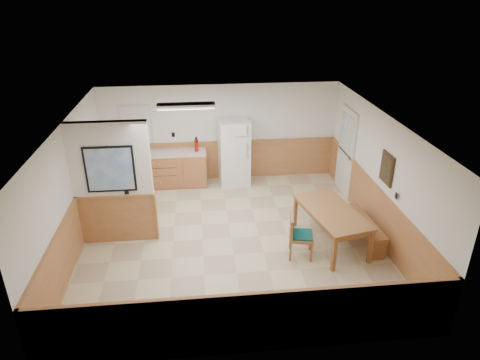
{
  "coord_description": "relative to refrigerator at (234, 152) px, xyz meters",
  "views": [
    {
      "loc": [
        -0.61,
        -7.42,
        4.81
      ],
      "look_at": [
        0.23,
        0.4,
        1.12
      ],
      "focal_mm": 32.0,
      "sensor_mm": 36.0,
      "label": 1
    }
  ],
  "objects": [
    {
      "name": "left_wall",
      "position": [
        -3.31,
        -2.63,
        0.4
      ],
      "size": [
        0.02,
        6.0,
        2.5
      ],
      "primitive_type": "cube",
      "color": "white",
      "rests_on": "ground"
    },
    {
      "name": "kitchen_counter",
      "position": [
        -1.52,
        0.05,
        -0.39
      ],
      "size": [
        2.2,
        0.61,
        1.0
      ],
      "color": "#B1693F",
      "rests_on": "ground"
    },
    {
      "name": "wall_painting",
      "position": [
        2.66,
        -2.93,
        0.7
      ],
      "size": [
        0.04,
        0.5,
        0.6
      ],
      "color": "#322314",
      "rests_on": "right_wall"
    },
    {
      "name": "wainscot_right",
      "position": [
        2.67,
        -2.63,
        -0.35
      ],
      "size": [
        0.04,
        6.0,
        1.0
      ],
      "primitive_type": "cube",
      "color": "#BC714B",
      "rests_on": "ground"
    },
    {
      "name": "right_wall",
      "position": [
        2.69,
        -2.63,
        0.4
      ],
      "size": [
        0.02,
        6.0,
        2.5
      ],
      "primitive_type": "cube",
      "color": "white",
      "rests_on": "ground"
    },
    {
      "name": "fire_extinguisher",
      "position": [
        -0.94,
        0.03,
        0.22
      ],
      "size": [
        0.12,
        0.12,
        0.38
      ],
      "rotation": [
        0.0,
        0.0,
        -0.3
      ],
      "color": "#AD1009",
      "rests_on": "kitchen_counter"
    },
    {
      "name": "kitchen_window",
      "position": [
        -2.41,
        0.35,
        0.7
      ],
      "size": [
        0.8,
        0.04,
        1.0
      ],
      "color": "silver",
      "rests_on": "back_wall"
    },
    {
      "name": "dining_table",
      "position": [
        1.64,
        -3.02,
        -0.19
      ],
      "size": [
        1.23,
        1.91,
        0.75
      ],
      "rotation": [
        0.0,
        0.0,
        0.21
      ],
      "color": "#A26A3B",
      "rests_on": "ground"
    },
    {
      "name": "back_wall",
      "position": [
        -0.31,
        0.37,
        0.4
      ],
      "size": [
        6.0,
        0.02,
        2.5
      ],
      "primitive_type": "cube",
      "color": "white",
      "rests_on": "ground"
    },
    {
      "name": "dining_bench",
      "position": [
        2.35,
        -2.98,
        -0.51
      ],
      "size": [
        0.41,
        1.48,
        0.45
      ],
      "rotation": [
        0.0,
        0.0,
        0.06
      ],
      "color": "#A26A3B",
      "rests_on": "ground"
    },
    {
      "name": "partition_wall",
      "position": [
        -2.56,
        -2.43,
        0.39
      ],
      "size": [
        1.5,
        0.2,
        2.5
      ],
      "color": "white",
      "rests_on": "ground"
    },
    {
      "name": "soap_bottle",
      "position": [
        -2.64,
        0.04,
        0.17
      ],
      "size": [
        0.1,
        0.1,
        0.23
      ],
      "primitive_type": "cylinder",
      "rotation": [
        0.0,
        0.0,
        -0.41
      ],
      "color": "#198A25",
      "rests_on": "kitchen_counter"
    },
    {
      "name": "dining_chair",
      "position": [
        0.88,
        -3.35,
        -0.35
      ],
      "size": [
        0.69,
        0.53,
        0.85
      ],
      "rotation": [
        0.0,
        0.0,
        -0.2
      ],
      "color": "#A26A3B",
      "rests_on": "ground"
    },
    {
      "name": "ground",
      "position": [
        -0.31,
        -2.63,
        -0.85
      ],
      "size": [
        6.0,
        6.0,
        0.0
      ],
      "primitive_type": "plane",
      "color": "beige",
      "rests_on": "ground"
    },
    {
      "name": "ceiling",
      "position": [
        -0.31,
        -2.63,
        1.65
      ],
      "size": [
        6.0,
        6.0,
        0.02
      ],
      "primitive_type": "cube",
      "color": "white",
      "rests_on": "back_wall"
    },
    {
      "name": "wainscot_back",
      "position": [
        -0.31,
        0.35,
        -0.35
      ],
      "size": [
        6.0,
        0.04,
        1.0
      ],
      "primitive_type": "cube",
      "color": "#BC714B",
      "rests_on": "ground"
    },
    {
      "name": "fluorescent_fixture",
      "position": [
        -1.11,
        -1.33,
        1.6
      ],
      "size": [
        1.2,
        0.3,
        0.09
      ],
      "color": "silver",
      "rests_on": "ceiling"
    },
    {
      "name": "refrigerator",
      "position": [
        0.0,
        0.0,
        0.0
      ],
      "size": [
        0.79,
        0.75,
        1.69
      ],
      "rotation": [
        0.0,
        0.0,
        0.07
      ],
      "color": "white",
      "rests_on": "ground"
    },
    {
      "name": "exterior_door",
      "position": [
        2.66,
        -0.73,
        0.2
      ],
      "size": [
        0.07,
        1.02,
        2.15
      ],
      "color": "silver",
      "rests_on": "ground"
    },
    {
      "name": "wainscot_left",
      "position": [
        -3.29,
        -2.63,
        -0.35
      ],
      "size": [
        0.04,
        6.0,
        1.0
      ],
      "primitive_type": "cube",
      "color": "#BC714B",
      "rests_on": "ground"
    }
  ]
}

